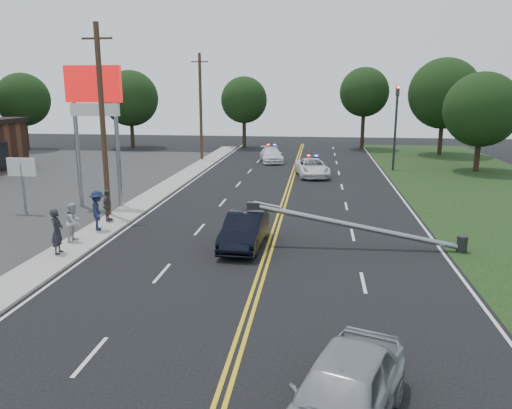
# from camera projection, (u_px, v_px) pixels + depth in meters

# --- Properties ---
(ground) EXTENTS (120.00, 120.00, 0.00)m
(ground) POSITION_uv_depth(u_px,v_px,m) (244.00, 329.00, 14.32)
(ground) COLOR black
(ground) RESTS_ON ground
(sidewalk) EXTENTS (1.80, 70.00, 0.12)m
(sidewalk) POSITION_uv_depth(u_px,v_px,m) (108.00, 225.00, 24.99)
(sidewalk) COLOR #A49E94
(sidewalk) RESTS_ON ground
(centerline_yellow) EXTENTS (0.36, 80.00, 0.00)m
(centerline_yellow) POSITION_uv_depth(u_px,v_px,m) (275.00, 232.00, 23.98)
(centerline_yellow) COLOR gold
(centerline_yellow) RESTS_ON ground
(pylon_sign) EXTENTS (3.20, 0.35, 8.00)m
(pylon_sign) POSITION_uv_depth(u_px,v_px,m) (94.00, 102.00, 27.77)
(pylon_sign) COLOR gray
(pylon_sign) RESTS_ON ground
(small_sign) EXTENTS (1.60, 0.14, 3.10)m
(small_sign) POSITION_uv_depth(u_px,v_px,m) (22.00, 172.00, 27.09)
(small_sign) COLOR gray
(small_sign) RESTS_ON ground
(traffic_signal) EXTENTS (0.28, 0.41, 7.05)m
(traffic_signal) POSITION_uv_depth(u_px,v_px,m) (396.00, 120.00, 41.36)
(traffic_signal) COLOR #2D2D30
(traffic_signal) RESTS_ON ground
(fallen_streetlight) EXTENTS (9.36, 0.44, 1.91)m
(fallen_streetlight) POSITION_uv_depth(u_px,v_px,m) (368.00, 228.00, 21.34)
(fallen_streetlight) COLOR #2D2D30
(fallen_streetlight) RESTS_ON ground
(utility_pole_mid) EXTENTS (1.60, 0.28, 10.00)m
(utility_pole_mid) POSITION_uv_depth(u_px,v_px,m) (103.00, 121.00, 25.89)
(utility_pole_mid) COLOR #382619
(utility_pole_mid) RESTS_ON ground
(utility_pole_far) EXTENTS (1.60, 0.28, 10.00)m
(utility_pole_far) POSITION_uv_depth(u_px,v_px,m) (201.00, 107.00, 47.16)
(utility_pole_far) COLOR #382619
(utility_pole_far) RESTS_ON ground
(tree_4) EXTENTS (5.85, 5.85, 8.51)m
(tree_4) POSITION_uv_depth(u_px,v_px,m) (23.00, 100.00, 55.28)
(tree_4) COLOR black
(tree_4) RESTS_ON ground
(tree_5) EXTENTS (6.37, 6.37, 8.88)m
(tree_5) POSITION_uv_depth(u_px,v_px,m) (130.00, 98.00, 57.33)
(tree_5) COLOR black
(tree_5) RESTS_ON ground
(tree_6) EXTENTS (5.33, 5.33, 8.17)m
(tree_6) POSITION_uv_depth(u_px,v_px,m) (244.00, 100.00, 57.43)
(tree_6) COLOR black
(tree_6) RESTS_ON ground
(tree_7) EXTENTS (5.53, 5.53, 9.16)m
(tree_7) POSITION_uv_depth(u_px,v_px,m) (364.00, 92.00, 56.11)
(tree_7) COLOR black
(tree_7) RESTS_ON ground
(tree_8) EXTENTS (7.18, 7.18, 9.88)m
(tree_8) POSITION_uv_depth(u_px,v_px,m) (444.00, 94.00, 50.84)
(tree_8) COLOR black
(tree_8) RESTS_ON ground
(tree_9) EXTENTS (6.06, 6.06, 8.14)m
(tree_9) POSITION_uv_depth(u_px,v_px,m) (482.00, 110.00, 40.58)
(tree_9) COLOR black
(tree_9) RESTS_ON ground
(crashed_sedan) EXTENTS (1.75, 4.56, 1.48)m
(crashed_sedan) POSITION_uv_depth(u_px,v_px,m) (245.00, 230.00, 21.67)
(crashed_sedan) COLOR black
(crashed_sedan) RESTS_ON ground
(waiting_sedan) EXTENTS (3.32, 5.01, 1.58)m
(waiting_sedan) POSITION_uv_depth(u_px,v_px,m) (343.00, 394.00, 9.93)
(waiting_sedan) COLOR #999BA1
(waiting_sedan) RESTS_ON ground
(emergency_a) EXTENTS (3.09, 5.27, 1.38)m
(emergency_a) POSITION_uv_depth(u_px,v_px,m) (312.00, 168.00, 39.26)
(emergency_a) COLOR white
(emergency_a) RESTS_ON ground
(emergency_b) EXTENTS (2.78, 4.94, 1.35)m
(emergency_b) POSITION_uv_depth(u_px,v_px,m) (271.00, 155.00, 46.94)
(emergency_b) COLOR white
(emergency_b) RESTS_ON ground
(bystander_a) EXTENTS (0.55, 0.74, 1.88)m
(bystander_a) POSITION_uv_depth(u_px,v_px,m) (57.00, 231.00, 20.33)
(bystander_a) COLOR #232229
(bystander_a) RESTS_ON sidewalk
(bystander_b) EXTENTS (0.66, 0.84, 1.74)m
(bystander_b) POSITION_uv_depth(u_px,v_px,m) (74.00, 222.00, 22.06)
(bystander_b) COLOR #B9B9BF
(bystander_b) RESTS_ON sidewalk
(bystander_c) EXTENTS (1.15, 1.43, 1.92)m
(bystander_c) POSITION_uv_depth(u_px,v_px,m) (98.00, 210.00, 23.75)
(bystander_c) COLOR #1A2041
(bystander_c) RESTS_ON sidewalk
(bystander_d) EXTENTS (0.45, 0.98, 1.63)m
(bystander_d) POSITION_uv_depth(u_px,v_px,m) (107.00, 205.00, 25.42)
(bystander_d) COLOR #564745
(bystander_d) RESTS_ON sidewalk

